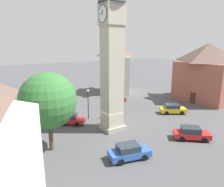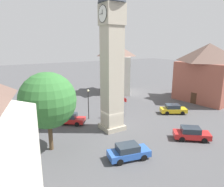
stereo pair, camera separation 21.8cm
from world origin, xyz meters
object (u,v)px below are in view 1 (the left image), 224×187
object	(u,v)px
car_blue_kerb	(191,133)
car_black_far	(70,119)
car_white_side	(173,109)
building_hall_far	(206,72)
pedestrian	(106,112)
building_terrace_right	(116,68)
lamp_post	(88,99)
car_silver_kerb	(30,122)
road_sign	(125,104)
clock_tower	(112,24)
car_red_corner	(129,152)
tree	(48,101)

from	to	relation	value
car_blue_kerb	car_black_far	distance (m)	16.06
car_white_side	building_hall_far	size ratio (longest dim) A/B	0.39
car_white_side	pedestrian	size ratio (longest dim) A/B	2.60
car_blue_kerb	building_terrace_right	bearing A→B (deg)	-13.00
car_white_side	lamp_post	distance (m)	13.82
car_silver_kerb	road_sign	size ratio (longest dim) A/B	1.49
car_silver_kerb	lamp_post	bearing A→B (deg)	-98.44
clock_tower	building_hall_far	size ratio (longest dim) A/B	2.03
car_red_corner	building_hall_far	world-z (taller)	building_hall_far
road_sign	building_hall_far	bearing A→B (deg)	-93.34
pedestrian	tree	size ratio (longest dim) A/B	0.20
car_blue_kerb	car_black_far	bearing A→B (deg)	40.48
clock_tower	road_sign	distance (m)	12.76
car_blue_kerb	lamp_post	size ratio (longest dim) A/B	0.94
building_terrace_right	building_hall_far	world-z (taller)	building_hall_far
car_silver_kerb	car_red_corner	distance (m)	14.82
clock_tower	building_hall_far	distance (m)	24.52
car_black_far	building_terrace_right	size ratio (longest dim) A/B	0.39
clock_tower	lamp_post	size ratio (longest dim) A/B	5.01
building_hall_far	road_sign	distance (m)	19.04
car_blue_kerb	pedestrian	distance (m)	12.43
building_hall_far	lamp_post	distance (m)	24.49
car_red_corner	building_hall_far	size ratio (longest dim) A/B	0.39
car_blue_kerb	car_white_side	bearing A→B (deg)	-35.20
road_sign	car_red_corner	bearing A→B (deg)	146.13
car_red_corner	car_black_far	size ratio (longest dim) A/B	1.03
car_black_far	lamp_post	bearing A→B (deg)	-82.84
pedestrian	tree	distance (m)	11.88
building_terrace_right	car_white_side	bearing A→B (deg)	178.48
clock_tower	pedestrian	xyz separation A→B (m)	(3.83, -1.42, -12.31)
car_blue_kerb	car_red_corner	distance (m)	8.79
building_hall_far	pedestrian	bearing A→B (deg)	86.05
car_silver_kerb	pedestrian	size ratio (longest dim) A/B	2.47
car_black_far	building_terrace_right	distance (m)	21.36
building_hall_far	car_white_side	bearing A→B (deg)	101.44
tree	building_terrace_right	xyz separation A→B (m)	(18.81, -20.51, 0.19)
pedestrian	car_blue_kerb	bearing A→B (deg)	-156.89
car_black_far	building_hall_far	xyz separation A→B (m)	(-2.29, -27.32, 4.92)
car_white_side	pedestrian	xyz separation A→B (m)	(3.84, 10.23, 0.25)
clock_tower	car_white_side	xyz separation A→B (m)	(-0.01, -11.65, -12.56)
car_red_corner	building_terrace_right	distance (m)	29.09
car_black_far	road_sign	size ratio (longest dim) A/B	1.53
car_black_far	road_sign	distance (m)	8.85
clock_tower	car_black_far	xyz separation A→B (m)	(4.62, 4.13, -12.56)
car_silver_kerb	road_sign	xyz separation A→B (m)	(-2.79, -13.63, 1.14)
pedestrian	tree	bearing A→B (deg)	117.14
lamp_post	car_blue_kerb	bearing A→B (deg)	-149.87
car_blue_kerb	road_sign	world-z (taller)	road_sign
car_blue_kerb	car_silver_kerb	size ratio (longest dim) A/B	1.02
pedestrian	building_hall_far	distance (m)	22.32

